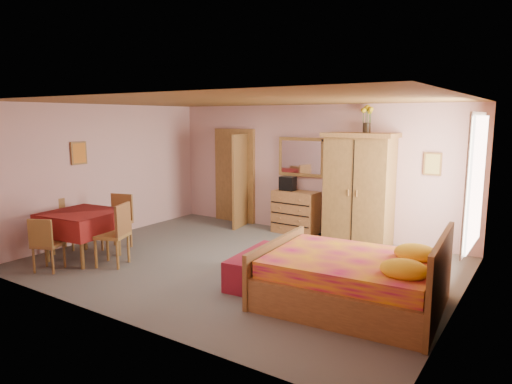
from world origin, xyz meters
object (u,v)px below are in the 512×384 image
Objects in this scene: sunflower_vase at (367,119)px; chair_west at (58,226)px; dining_table at (83,235)px; chair_north at (116,222)px; stereo at (288,184)px; wardrobe at (359,189)px; chest_of_drawers at (296,212)px; bench at (259,267)px; wall_mirror at (301,157)px; chair_south at (48,244)px; bed at (351,266)px; floor_lamp at (326,189)px; chair_east at (112,235)px.

sunflower_vase reaches higher than chair_west.
dining_table is 0.70m from chair_north.
wardrobe is (1.54, -0.05, 0.02)m from stereo.
dining_table is (-2.14, -3.48, -0.03)m from chest_of_drawers.
wardrobe reaches higher than bench.
chair_south is at bearing -118.50° from wall_mirror.
wall_mirror is 0.79× the size of bench.
wall_mirror is 1.11× the size of chair_west.
chest_of_drawers reaches higher than dining_table.
floor_lamp is at bearing 116.22° from bed.
wardrobe is at bearing -11.52° from floor_lamp.
bed reaches higher than chair_south.
bench is at bearing 173.75° from bed.
bed reaches higher than dining_table.
chair_east is (0.68, 0.04, 0.10)m from dining_table.
chair_east is (-2.36, -0.68, 0.29)m from bench.
floor_lamp is at bearing 177.51° from sunflower_vase.
chest_of_drawers is 2.90m from bench.
chair_south is (-2.08, -4.36, -1.13)m from wall_mirror.
chair_east is at bearing 24.68° from chair_south.
bed is (2.31, -3.02, -1.04)m from wall_mirror.
chair_east is at bearing 102.26° from chair_west.
chair_west is at bearing 27.45° from chair_north.
floor_lamp is at bearing -52.89° from chair_east.
chair_south is at bearing -114.43° from stereo.
bench is 1.31× the size of chair_north.
wall_mirror is 0.46× the size of bed.
bench is at bearing -69.71° from chest_of_drawers.
chair_north is (-3.50, -2.73, -0.55)m from wardrobe.
chair_east reaches higher than chest_of_drawers.
sunflower_vase reaches higher than floor_lamp.
wall_mirror reaches higher than chair_west.
chair_south is at bearing -129.55° from sunflower_vase.
chair_north reaches higher than dining_table.
bench is (-0.45, -2.71, -0.82)m from wardrobe.
chair_north is (-4.47, 0.03, -0.02)m from bed.
stereo is at bearing -42.92° from chair_east.
chair_west is (-0.81, 0.71, 0.03)m from chair_south.
bed is at bearing -103.12° from chair_east.
chair_west is at bearing -127.69° from chest_of_drawers.
bench is (0.29, -2.86, -0.75)m from floor_lamp.
bench is at bearing -100.35° from sunflower_vase.
chest_of_drawers is at bearing -45.68° from chair_east.
sunflower_vase is at bearing -61.91° from chair_east.
stereo is 3.70m from chair_east.
bed is 2.59× the size of chair_south.
bench is at bearing -96.46° from chair_east.
wall_mirror is 1.61m from sunflower_vase.
chair_south is 0.87× the size of chair_north.
chest_of_drawers is 1.13m from wall_mirror.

